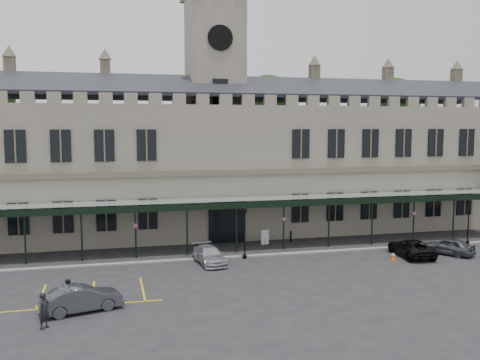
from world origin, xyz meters
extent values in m
plane|color=black|center=(0.00, 0.00, 0.00)|extent=(140.00, 140.00, 0.00)
cube|color=slate|center=(0.00, 16.00, 6.00)|extent=(60.00, 10.00, 12.00)
cube|color=brown|center=(0.00, 10.82, 6.20)|extent=(60.00, 0.35, 0.50)
cube|color=black|center=(0.00, 13.50, 13.80)|extent=(60.00, 4.77, 2.20)
cube|color=black|center=(0.00, 18.50, 13.80)|extent=(60.00, 4.77, 2.20)
cube|color=black|center=(0.00, 10.90, 1.90)|extent=(3.20, 0.18, 3.80)
cube|color=slate|center=(0.00, 16.00, 11.00)|extent=(5.00, 5.00, 22.00)
cylinder|color=silver|center=(0.00, 13.44, 18.00)|extent=(2.20, 0.12, 2.20)
cylinder|color=black|center=(0.00, 13.37, 18.00)|extent=(2.30, 0.04, 2.30)
cube|color=black|center=(0.00, 13.44, 13.00)|extent=(1.40, 0.12, 2.80)
cube|color=#8C9E93|center=(0.00, 9.00, 4.10)|extent=(50.00, 4.00, 0.40)
cube|color=black|center=(0.00, 7.00, 3.85)|extent=(50.00, 0.18, 0.50)
cube|color=gray|center=(0.00, 5.50, 0.06)|extent=(60.00, 0.40, 0.12)
cylinder|color=#332314|center=(8.00, 25.00, 6.00)|extent=(0.70, 0.70, 12.00)
sphere|color=black|center=(8.00, 25.00, 13.00)|extent=(6.00, 6.00, 6.00)
cylinder|color=#332314|center=(24.00, 25.00, 6.00)|extent=(0.70, 0.70, 12.00)
sphere|color=black|center=(24.00, 25.00, 13.00)|extent=(6.00, 6.00, 6.00)
cylinder|color=black|center=(0.13, 5.03, 0.13)|extent=(0.32, 0.32, 0.27)
cylinder|color=black|center=(0.13, 5.03, 1.80)|extent=(0.11, 0.11, 3.60)
cube|color=black|center=(0.13, 5.03, 3.73)|extent=(0.25, 0.25, 0.36)
cone|color=black|center=(0.13, 5.03, 4.05)|extent=(0.40, 0.40, 0.27)
cylinder|color=black|center=(20.13, 5.34, 0.13)|extent=(0.32, 0.32, 0.26)
cylinder|color=black|center=(20.13, 5.34, 1.76)|extent=(0.11, 0.11, 3.52)
cube|color=black|center=(20.13, 5.34, 3.66)|extent=(0.25, 0.25, 0.35)
cone|color=black|center=(20.13, 5.34, 3.96)|extent=(0.39, 0.39, 0.26)
cube|color=#E55507|center=(11.04, 1.91, 0.02)|extent=(0.34, 0.34, 0.04)
cone|color=#E55507|center=(11.04, 1.91, 0.31)|extent=(0.39, 0.39, 0.62)
cylinder|color=silver|center=(11.04, 1.91, 0.40)|extent=(0.26, 0.26, 0.09)
cylinder|color=black|center=(3.05, 9.39, 0.26)|extent=(0.06, 0.06, 0.53)
cube|color=silver|center=(3.05, 9.39, 0.64)|extent=(0.73, 0.24, 1.27)
cylinder|color=black|center=(-1.65, 9.41, 0.41)|extent=(0.14, 0.14, 0.81)
cylinder|color=black|center=(5.57, 9.87, 0.48)|extent=(0.17, 0.17, 0.95)
imported|color=#3C3F44|center=(-11.50, -4.28, 0.73)|extent=(4.66, 2.72, 1.45)
imported|color=#9DA0A5|center=(-2.79, 4.19, 0.63)|extent=(2.25, 4.53, 1.27)
imported|color=black|center=(13.00, 2.63, 0.67)|extent=(2.62, 5.00, 1.34)
imported|color=#3C3F44|center=(16.18, 2.47, 0.68)|extent=(3.59, 4.21, 1.36)
imported|color=black|center=(-13.20, -6.46, 0.93)|extent=(0.76, 0.81, 1.86)
imported|color=black|center=(-12.30, -3.43, 0.82)|extent=(1.01, 0.98, 1.64)
camera|label=1|loc=(-9.82, -34.11, 10.18)|focal=40.00mm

